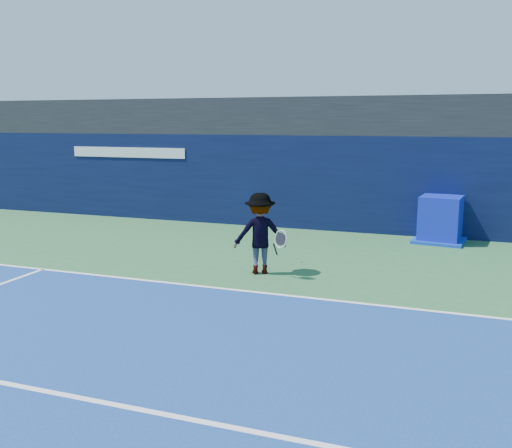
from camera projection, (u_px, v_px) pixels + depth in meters
The scene contains 8 objects.
ground at pixel (171, 344), 8.99m from camera, with size 80.00×80.00×0.00m, color #2B6035.
baseline at pixel (240, 290), 11.76m from camera, with size 24.00×0.10×0.01m, color white.
service_line at pixel (95, 401), 7.13m from camera, with size 24.00×0.10×0.01m, color white.
stadium_band at pixel (333, 116), 18.98m from camera, with size 36.00×3.00×1.20m, color black.
back_wall_assembly at pixel (324, 182), 18.43m from camera, with size 36.00×1.03×3.00m.
equipment_cart at pixel (440, 221), 16.41m from camera, with size 1.55×1.55×1.33m.
tennis_player at pixel (260, 233), 12.98m from camera, with size 1.45×1.13×1.86m.
tennis_ball at pixel (284, 235), 13.98m from camera, with size 0.07×0.07×0.07m.
Camera 1 is at (4.15, -7.54, 3.47)m, focal length 40.00 mm.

